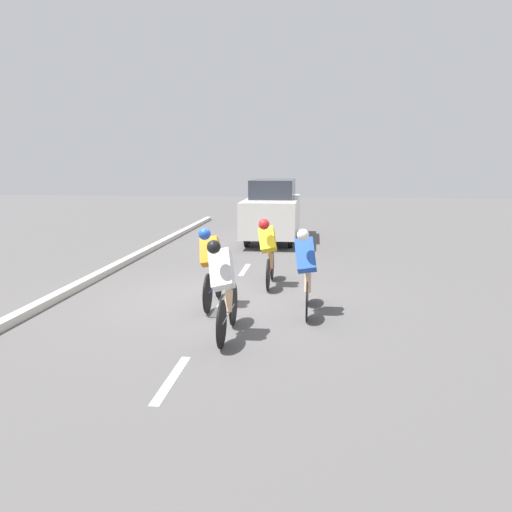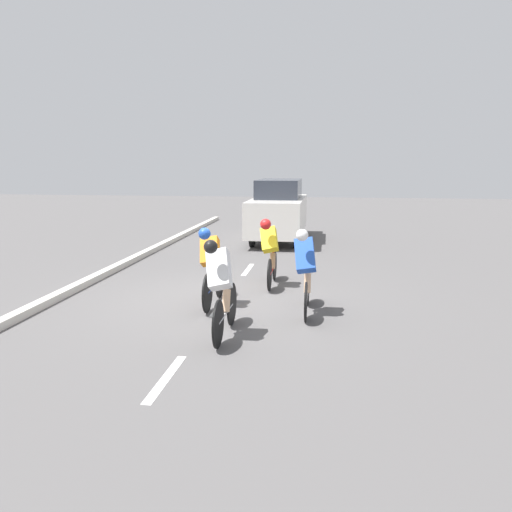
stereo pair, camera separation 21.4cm
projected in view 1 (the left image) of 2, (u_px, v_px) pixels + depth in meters
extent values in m
plane|color=#565454|center=(225.00, 300.00, 9.60)|extent=(60.00, 60.00, 0.00)
cube|color=white|center=(172.00, 379.00, 6.07)|extent=(0.12, 1.40, 0.01)
cube|color=white|center=(221.00, 306.00, 9.20)|extent=(0.12, 1.40, 0.01)
cube|color=white|center=(245.00, 270.00, 12.32)|extent=(0.12, 1.40, 0.01)
cube|color=beige|center=(56.00, 297.00, 9.55)|extent=(0.20, 28.05, 0.14)
cylinder|color=black|center=(233.00, 304.00, 8.05)|extent=(0.03, 0.69, 0.69)
cylinder|color=black|center=(222.00, 324.00, 7.04)|extent=(0.03, 0.69, 0.69)
cylinder|color=#B7B7BC|center=(228.00, 314.00, 7.55)|extent=(0.04, 1.03, 0.04)
cylinder|color=#B7B7BC|center=(230.00, 297.00, 7.69)|extent=(0.04, 0.04, 0.42)
cylinder|color=green|center=(228.00, 306.00, 7.58)|extent=(0.07, 0.07, 0.16)
cylinder|color=#DBAD84|center=(229.00, 301.00, 7.59)|extent=(0.12, 0.23, 0.36)
cube|color=white|center=(222.00, 269.00, 7.33)|extent=(0.45, 0.50, 0.65)
sphere|color=black|center=(214.00, 247.00, 7.06)|extent=(0.20, 0.20, 0.20)
cylinder|color=black|center=(219.00, 280.00, 9.72)|extent=(0.03, 0.70, 0.70)
cylinder|color=black|center=(208.00, 294.00, 8.70)|extent=(0.03, 0.70, 0.70)
cylinder|color=navy|center=(214.00, 286.00, 9.21)|extent=(0.04, 1.04, 0.04)
cylinder|color=navy|center=(215.00, 273.00, 9.35)|extent=(0.04, 0.04, 0.42)
cylinder|color=white|center=(214.00, 281.00, 9.24)|extent=(0.07, 0.07, 0.16)
cylinder|color=#9E704C|center=(214.00, 276.00, 9.25)|extent=(0.12, 0.23, 0.36)
cube|color=orange|center=(210.00, 251.00, 8.99)|extent=(0.40, 0.46, 0.58)
sphere|color=blue|center=(205.00, 234.00, 8.72)|extent=(0.22, 0.22, 0.22)
cylinder|color=black|center=(308.00, 287.00, 9.25)|extent=(0.03, 0.66, 0.66)
cylinder|color=black|center=(307.00, 301.00, 8.27)|extent=(0.03, 0.66, 0.66)
cylinder|color=#B7B7BC|center=(307.00, 294.00, 8.76)|extent=(0.04, 1.00, 0.04)
cylinder|color=#B7B7BC|center=(308.00, 280.00, 8.89)|extent=(0.04, 0.04, 0.42)
cylinder|color=#1999D8|center=(308.00, 288.00, 8.79)|extent=(0.07, 0.07, 0.16)
cylinder|color=#DBAD84|center=(308.00, 283.00, 8.80)|extent=(0.12, 0.23, 0.36)
cube|color=blue|center=(306.00, 255.00, 8.54)|extent=(0.40, 0.50, 0.63)
sphere|color=white|center=(303.00, 235.00, 8.26)|extent=(0.20, 0.20, 0.20)
cylinder|color=black|center=(272.00, 265.00, 11.20)|extent=(0.03, 0.67, 0.67)
cylinder|color=black|center=(268.00, 275.00, 10.23)|extent=(0.03, 0.67, 0.67)
cylinder|color=red|center=(270.00, 270.00, 10.72)|extent=(0.04, 1.00, 0.04)
cylinder|color=red|center=(271.00, 259.00, 10.85)|extent=(0.04, 0.04, 0.42)
cylinder|color=#1999D8|center=(270.00, 265.00, 10.75)|extent=(0.07, 0.07, 0.16)
cylinder|color=tan|center=(271.00, 261.00, 10.76)|extent=(0.12, 0.23, 0.36)
cube|color=yellow|center=(267.00, 240.00, 10.50)|extent=(0.42, 0.46, 0.59)
sphere|color=red|center=(264.00, 224.00, 10.23)|extent=(0.23, 0.23, 0.23)
cylinder|color=black|center=(290.00, 238.00, 15.47)|extent=(0.14, 0.64, 0.64)
cylinder|color=black|center=(247.00, 237.00, 15.63)|extent=(0.14, 0.64, 0.64)
cylinder|color=black|center=(294.00, 226.00, 18.25)|extent=(0.14, 0.64, 0.64)
cylinder|color=black|center=(257.00, 226.00, 18.41)|extent=(0.14, 0.64, 0.64)
cube|color=silver|center=(273.00, 215.00, 16.84)|extent=(1.70, 4.60, 1.12)
cube|color=#2D333D|center=(273.00, 189.00, 16.90)|extent=(1.39, 2.53, 0.61)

